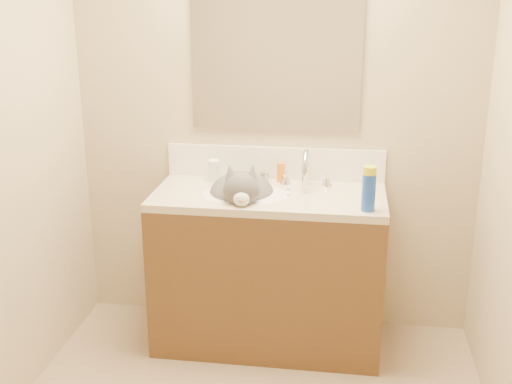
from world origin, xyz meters
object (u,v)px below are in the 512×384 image
(silver_jar, at_px, (264,177))
(amber_bottle, at_px, (281,172))
(faucet, at_px, (306,171))
(cat, at_px, (242,195))
(basin, at_px, (245,207))
(pill_bottle, at_px, (214,171))
(vanity_cabinet, at_px, (268,273))
(spray_can, at_px, (369,193))

(silver_jar, height_order, amber_bottle, amber_bottle)
(faucet, relative_size, amber_bottle, 2.63)
(silver_jar, bearing_deg, cat, -112.58)
(basin, bearing_deg, cat, 139.59)
(pill_bottle, bearing_deg, silver_jar, 5.32)
(cat, height_order, pill_bottle, cat)
(pill_bottle, relative_size, silver_jar, 2.11)
(vanity_cabinet, relative_size, spray_can, 6.71)
(basin, xyz_separation_m, amber_bottle, (0.16, 0.24, 0.12))
(pill_bottle, bearing_deg, spray_can, -24.15)
(pill_bottle, xyz_separation_m, silver_jar, (0.27, 0.03, -0.03))
(cat, xyz_separation_m, spray_can, (0.64, -0.18, 0.10))
(basin, relative_size, cat, 0.89)
(cat, distance_m, spray_can, 0.67)
(vanity_cabinet, height_order, faucet, faucet)
(amber_bottle, bearing_deg, basin, -123.00)
(pill_bottle, bearing_deg, faucet, -4.23)
(cat, xyz_separation_m, amber_bottle, (0.18, 0.23, 0.07))
(vanity_cabinet, bearing_deg, cat, -174.16)
(basin, distance_m, pill_bottle, 0.32)
(spray_can, bearing_deg, basin, 165.11)
(basin, relative_size, silver_jar, 8.07)
(vanity_cabinet, distance_m, spray_can, 0.76)
(vanity_cabinet, xyz_separation_m, faucet, (0.18, 0.14, 0.54))
(pill_bottle, distance_m, spray_can, 0.90)
(cat, bearing_deg, vanity_cabinet, -3.45)
(amber_bottle, bearing_deg, spray_can, -41.52)
(cat, xyz_separation_m, silver_jar, (0.09, 0.21, 0.04))
(faucet, bearing_deg, spray_can, -46.06)
(vanity_cabinet, height_order, silver_jar, silver_jar)
(faucet, distance_m, spray_can, 0.46)
(pill_bottle, distance_m, silver_jar, 0.28)
(basin, height_order, spray_can, spray_can)
(basin, relative_size, pill_bottle, 3.83)
(pill_bottle, bearing_deg, amber_bottle, 6.23)
(faucet, distance_m, silver_jar, 0.25)
(faucet, relative_size, pill_bottle, 2.38)
(pill_bottle, distance_m, amber_bottle, 0.36)
(silver_jar, bearing_deg, pill_bottle, -174.68)
(faucet, xyz_separation_m, pill_bottle, (-0.50, 0.04, -0.03))
(vanity_cabinet, bearing_deg, silver_jar, 103.94)
(cat, distance_m, silver_jar, 0.24)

